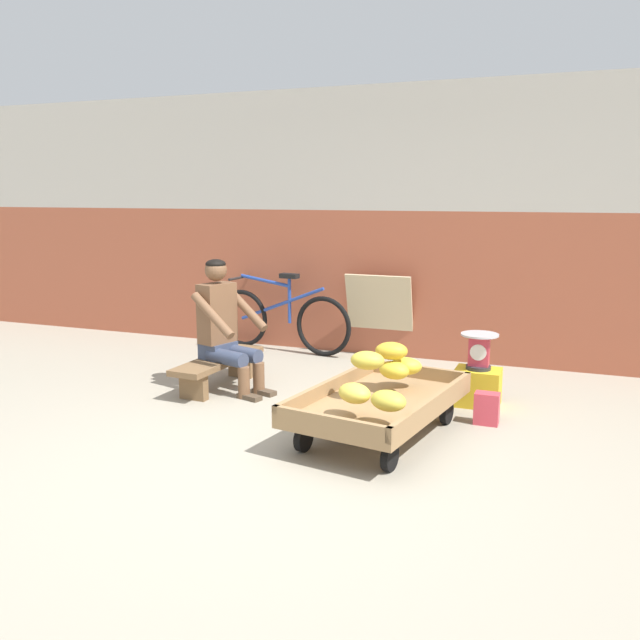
{
  "coord_description": "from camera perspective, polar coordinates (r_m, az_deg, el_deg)",
  "views": [
    {
      "loc": [
        1.81,
        -3.58,
        1.7
      ],
      "look_at": [
        0.01,
        1.09,
        0.75
      ],
      "focal_mm": 37.69,
      "sensor_mm": 36.0,
      "label": 1
    }
  ],
  "objects": [
    {
      "name": "plastic_crate",
      "position": [
        5.61,
        13.23,
        -5.56
      ],
      "size": [
        0.36,
        0.28,
        0.3
      ],
      "color": "gold",
      "rests_on": "ground"
    },
    {
      "name": "ground_plane",
      "position": [
        4.35,
        -5.37,
        -12.29
      ],
      "size": [
        80.0,
        80.0,
        0.0
      ],
      "primitive_type": "plane",
      "color": "gray"
    },
    {
      "name": "bicycle_near_left",
      "position": [
        7.28,
        -3.3,
        0.08
      ],
      "size": [
        1.65,
        0.48,
        0.86
      ],
      "color": "black",
      "rests_on": "ground"
    },
    {
      "name": "banana_pile",
      "position": [
        4.71,
        5.48,
        -4.46
      ],
      "size": [
        0.55,
        1.11,
        0.26
      ],
      "color": "gold",
      "rests_on": "banana_cart"
    },
    {
      "name": "sign_board",
      "position": [
        7.07,
        5.1,
        0.4
      ],
      "size": [
        0.7,
        0.26,
        0.87
      ],
      "color": "#C6B289",
      "rests_on": "ground"
    },
    {
      "name": "low_bench",
      "position": [
        6.01,
        -8.6,
        -3.83
      ],
      "size": [
        0.36,
        1.11,
        0.27
      ],
      "color": "brown",
      "rests_on": "ground"
    },
    {
      "name": "back_wall",
      "position": [
        7.11,
        6.44,
        8.14
      ],
      "size": [
        16.0,
        0.3,
        2.77
      ],
      "color": "#A35138",
      "rests_on": "ground"
    },
    {
      "name": "weighing_scale",
      "position": [
        5.54,
        13.36,
        -2.55
      ],
      "size": [
        0.3,
        0.3,
        0.29
      ],
      "color": "#28282D",
      "rests_on": "plastic_crate"
    },
    {
      "name": "banana_cart",
      "position": [
        4.77,
        5.07,
        -7.12
      ],
      "size": [
        1.07,
        1.56,
        0.36
      ],
      "color": "#99754C",
      "rests_on": "ground"
    },
    {
      "name": "shopping_bag",
      "position": [
        5.19,
        13.97,
        -7.3
      ],
      "size": [
        0.18,
        0.12,
        0.24
      ],
      "primitive_type": "cube",
      "color": "#D13D4C",
      "rests_on": "ground"
    },
    {
      "name": "vendor_seated",
      "position": [
        5.86,
        -8.12,
        -0.49
      ],
      "size": [
        0.73,
        0.59,
        1.14
      ],
      "color": "brown",
      "rests_on": "ground"
    }
  ]
}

